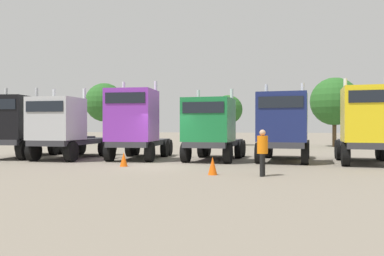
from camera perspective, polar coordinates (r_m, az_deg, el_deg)
The scene contains 13 objects.
ground at distance 18.35m, azimuth -4.90°, elevation -5.59°, with size 200.00×200.00×0.00m, color gray.
semi_truck_black at distance 24.88m, azimuth -24.42°, elevation 0.25°, with size 3.27×6.49×4.17m.
semi_truck_silver at distance 22.92m, azimuth -18.17°, elevation 0.01°, with size 2.58×6.41×4.01m.
semi_truck_purple at distance 21.71m, azimuth -8.30°, elevation 0.60°, with size 2.82×5.98×4.44m.
semi_truck_green at distance 20.82m, azimuth 2.87°, elevation -0.04°, with size 2.98×5.84×3.92m.
semi_truck_navy at distance 20.76m, azimuth 13.22°, elevation 0.19°, with size 3.11×6.21×4.15m.
semi_truck_yellow at distance 20.70m, azimuth 24.34°, elevation 0.49°, with size 3.02×5.97×4.32m.
visitor_in_hivis at distance 14.79m, azimuth 10.28°, elevation -3.07°, with size 0.45×0.46×1.74m.
traffic_cone_near at distance 18.38m, azimuth -9.96°, elevation -4.54°, with size 0.36×0.36×0.66m, color #F2590C.
traffic_cone_mid at distance 15.02m, azimuth 3.04°, elevation -5.55°, with size 0.36×0.36×0.69m, color #F2590C.
oak_far_left at distance 40.73m, azimuth -12.68°, elevation 3.65°, with size 3.93×3.93×6.27m.
oak_far_centre at distance 38.32m, azimuth 5.30°, elevation 2.66°, with size 2.84×2.84×4.93m.
oak_far_right at distance 37.79m, azimuth 20.13°, elevation 3.66°, with size 4.35×4.35×6.31m.
Camera 1 is at (5.17, -17.50, 1.86)m, focal length 36.43 mm.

